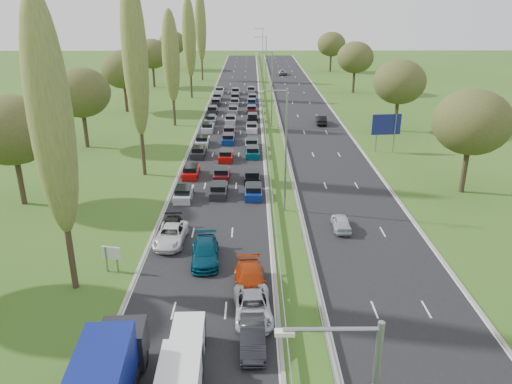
{
  "coord_description": "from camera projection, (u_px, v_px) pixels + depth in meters",
  "views": [
    {
      "loc": [
        1.3,
        -2.31,
        19.44
      ],
      "look_at": [
        1.68,
        44.19,
        1.5
      ],
      "focal_mm": 35.0,
      "sensor_mm": 36.0,
      "label": 1
    }
  ],
  "objects": [
    {
      "name": "ground",
      "position": [
        271.0,
        124.0,
        83.81
      ],
      "size": [
        260.0,
        260.0,
        0.0
      ],
      "primitive_type": "plane",
      "color": "#33561B",
      "rests_on": "ground"
    },
    {
      "name": "info_sign",
      "position": [
        111.0,
        255.0,
        37.74
      ],
      "size": [
        1.48,
        0.43,
        2.1
      ],
      "color": "gray",
      "rests_on": "ground"
    },
    {
      "name": "near_car_11",
      "position": [
        250.0,
        281.0,
        35.39
      ],
      "size": [
        2.52,
        5.5,
        1.56
      ],
      "primitive_type": "imported",
      "rotation": [
        0.0,
        0.0,
        0.06
      ],
      "color": "#A8310A",
      "rests_on": "near_carriageway"
    },
    {
      "name": "far_carriageway",
      "position": [
        309.0,
        120.0,
        86.2
      ],
      "size": [
        10.5,
        215.0,
        0.04
      ],
      "primitive_type": "cube",
      "color": "black",
      "rests_on": "ground"
    },
    {
      "name": "near_carriageway",
      "position": [
        231.0,
        120.0,
        86.1
      ],
      "size": [
        10.5,
        215.0,
        0.04
      ],
      "primitive_type": "cube",
      "color": "black",
      "rests_on": "ground"
    },
    {
      "name": "central_reservation",
      "position": [
        271.0,
        117.0,
        85.95
      ],
      "size": [
        2.36,
        215.0,
        0.32
      ],
      "color": "gray",
      "rests_on": "ground"
    },
    {
      "name": "woodland_right",
      "position": [
        416.0,
        91.0,
        68.76
      ],
      "size": [
        8.0,
        153.0,
        11.1
      ],
      "color": "#2D2116",
      "rests_on": "ground"
    },
    {
      "name": "near_car_7",
      "position": [
        205.0,
        252.0,
        39.44
      ],
      "size": [
        2.49,
        5.42,
        1.54
      ],
      "primitive_type": "imported",
      "rotation": [
        0.0,
        0.0,
        0.07
      ],
      "color": "#04354A",
      "rests_on": "near_carriageway"
    },
    {
      "name": "near_car_2",
      "position": [
        171.0,
        235.0,
        42.44
      ],
      "size": [
        2.67,
        5.32,
        1.45
      ],
      "primitive_type": "imported",
      "rotation": [
        0.0,
        0.0,
        -0.05
      ],
      "color": "silver",
      "rests_on": "near_carriageway"
    },
    {
      "name": "near_car_3",
      "position": [
        171.0,
        229.0,
        43.64
      ],
      "size": [
        2.11,
        4.73,
        1.35
      ],
      "primitive_type": "imported",
      "rotation": [
        0.0,
        0.0,
        0.05
      ],
      "color": "black",
      "rests_on": "near_carriageway"
    },
    {
      "name": "white_van_rear",
      "position": [
        187.0,
        347.0,
        28.44
      ],
      "size": [
        1.83,
        4.67,
        1.88
      ],
      "rotation": [
        0.0,
        0.0,
        0.02
      ],
      "color": "white",
      "rests_on": "near_carriageway"
    },
    {
      "name": "far_car_0",
      "position": [
        341.0,
        222.0,
        45.02
      ],
      "size": [
        1.64,
        3.87,
        1.3
      ],
      "primitive_type": "imported",
      "rotation": [
        0.0,
        0.0,
        3.11
      ],
      "color": "#B2B8BC",
      "rests_on": "far_carriageway"
    },
    {
      "name": "blue_lorry",
      "position": [
        105.0,
        383.0,
        24.3
      ],
      "size": [
        2.51,
        9.04,
        3.82
      ],
      "rotation": [
        0.0,
        0.0,
        0.06
      ],
      "color": "black",
      "rests_on": "near_carriageway"
    },
    {
      "name": "lamp_columns",
      "position": [
        272.0,
        90.0,
        79.79
      ],
      "size": [
        0.18,
        140.18,
        12.0
      ],
      "color": "gray",
      "rests_on": "ground"
    },
    {
      "name": "poplar_row",
      "position": [
        158.0,
        55.0,
        68.2
      ],
      "size": [
        2.8,
        127.8,
        22.44
      ],
      "color": "#2D2116",
      "rests_on": "ground"
    },
    {
      "name": "near_car_9",
      "position": [
        253.0,
        337.0,
        29.59
      ],
      "size": [
        1.58,
        4.32,
        1.41
      ],
      "primitive_type": "imported",
      "rotation": [
        0.0,
        0.0,
        0.02
      ],
      "color": "black",
      "rests_on": "near_carriageway"
    },
    {
      "name": "traffic_queue_fill",
      "position": [
        230.0,
        124.0,
        81.49
      ],
      "size": [
        9.11,
        68.06,
        0.8
      ],
      "color": "#B2B7BC",
      "rests_on": "ground"
    },
    {
      "name": "far_car_2",
      "position": [
        282.0,
        72.0,
        138.56
      ],
      "size": [
        2.45,
        5.01,
        1.37
      ],
      "primitive_type": "imported",
      "rotation": [
        0.0,
        0.0,
        3.18
      ],
      "color": "gray",
      "rests_on": "far_carriageway"
    },
    {
      "name": "near_car_10",
      "position": [
        253.0,
        307.0,
        32.52
      ],
      "size": [
        2.72,
        5.33,
        1.44
      ],
      "primitive_type": "imported",
      "rotation": [
        0.0,
        0.0,
        0.07
      ],
      "color": "silver",
      "rests_on": "near_carriageway"
    },
    {
      "name": "direction_sign",
      "position": [
        386.0,
        126.0,
        67.09
      ],
      "size": [
        3.99,
        0.5,
        5.2
      ],
      "color": "gray",
      "rests_on": "ground"
    },
    {
      "name": "woodland_left",
      "position": [
        72.0,
        97.0,
        64.64
      ],
      "size": [
        8.0,
        166.0,
        11.1
      ],
      "color": "#2D2116",
      "rests_on": "ground"
    },
    {
      "name": "far_car_1",
      "position": [
        321.0,
        120.0,
        83.21
      ],
      "size": [
        1.83,
        4.62,
        1.49
      ],
      "primitive_type": "imported",
      "rotation": [
        0.0,
        0.0,
        3.09
      ],
      "color": "black",
      "rests_on": "far_carriageway"
    }
  ]
}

